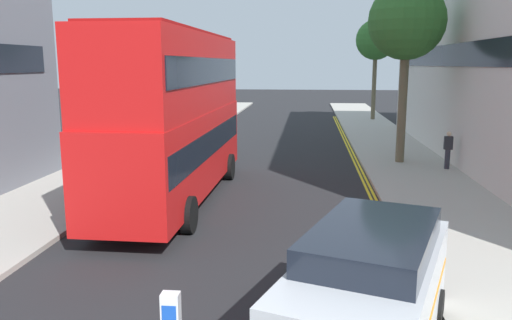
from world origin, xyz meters
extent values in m
cube|color=#ADA89E|center=(6.50, 16.00, 0.07)|extent=(4.00, 80.00, 0.14)
cube|color=#ADA89E|center=(-6.50, 16.00, 0.07)|extent=(4.00, 80.00, 0.14)
cube|color=yellow|center=(4.40, 14.00, 0.00)|extent=(0.10, 56.00, 0.01)
cube|color=yellow|center=(4.24, 14.00, 0.00)|extent=(0.10, 56.00, 0.01)
cube|color=blue|center=(0.00, 3.13, 0.92)|extent=(0.22, 0.01, 0.26)
cube|color=red|center=(-2.41, 12.84, 1.74)|extent=(2.65, 10.83, 2.60)
cube|color=red|center=(-2.41, 12.84, 4.29)|extent=(2.60, 10.62, 2.50)
cube|color=black|center=(-2.41, 12.84, 2.04)|extent=(2.68, 10.40, 0.84)
cube|color=black|center=(-2.41, 12.84, 4.39)|extent=(2.66, 10.19, 0.80)
cube|color=yellow|center=(-2.33, 18.22, 3.29)|extent=(2.00, 0.09, 0.44)
cube|color=maroon|center=(-2.41, 12.84, 5.59)|extent=(2.39, 9.75, 0.10)
cylinder|color=black|center=(-3.61, 16.21, 0.52)|extent=(0.31, 1.04, 1.04)
cylinder|color=black|center=(-1.11, 16.17, 0.52)|extent=(0.31, 1.04, 1.04)
cylinder|color=black|center=(-3.70, 9.51, 0.52)|extent=(0.31, 1.04, 1.04)
cylinder|color=black|center=(-1.20, 9.48, 0.52)|extent=(0.31, 1.04, 1.04)
cube|color=silver|center=(3.02, 3.84, 0.94)|extent=(3.33, 5.06, 1.50)
cube|color=black|center=(3.07, 3.98, 1.74)|extent=(2.61, 3.45, 0.76)
cube|color=orange|center=(3.02, 3.84, 0.99)|extent=(3.22, 4.71, 0.10)
cylinder|color=black|center=(4.34, 4.93, 0.34)|extent=(0.43, 0.71, 0.68)
cylinder|color=black|center=(2.64, 5.51, 0.34)|extent=(0.43, 0.71, 0.68)
cylinder|color=#2D2D38|center=(8.02, 18.58, 0.56)|extent=(0.22, 0.22, 0.85)
cube|color=#26262B|center=(8.02, 18.58, 1.27)|extent=(0.34, 0.22, 0.56)
sphere|color=beige|center=(8.02, 18.58, 1.66)|extent=(0.20, 0.20, 0.20)
cylinder|color=#6B6047|center=(7.29, 38.80, 2.84)|extent=(0.34, 0.34, 5.40)
cylinder|color=#6B6047|center=(8.02, 38.78, 6.06)|extent=(0.17, 1.52, 1.11)
cylinder|color=#6B6047|center=(7.53, 39.47, 6.04)|extent=(1.41, 0.60, 1.07)
cylinder|color=#6B6047|center=(6.77, 39.09, 5.96)|extent=(0.70, 1.14, 0.92)
cylinder|color=#6B6047|center=(6.90, 38.44, 5.92)|extent=(0.84, 0.91, 0.83)
cylinder|color=#6B6047|center=(7.67, 38.22, 6.03)|extent=(1.26, 0.89, 1.05)
sphere|color=#33702D|center=(7.29, 38.80, 6.50)|extent=(3.19, 3.19, 3.19)
cylinder|color=#6B6047|center=(6.27, 20.05, 2.79)|extent=(0.39, 0.39, 5.30)
cylinder|color=#6B6047|center=(7.05, 19.91, 5.99)|extent=(0.40, 1.62, 1.19)
cylinder|color=#6B6047|center=(6.02, 20.53, 5.82)|extent=(1.06, 0.63, 0.84)
cylinder|color=#6B6047|center=(5.94, 19.69, 5.79)|extent=(0.85, 0.79, 0.78)
sphere|color=#33702D|center=(6.27, 20.05, 6.46)|extent=(3.40, 3.40, 3.40)
cube|color=black|center=(8.48, 20.49, 4.99)|extent=(0.04, 24.64, 1.00)
camera|label=1|loc=(2.02, -3.76, 4.60)|focal=35.79mm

